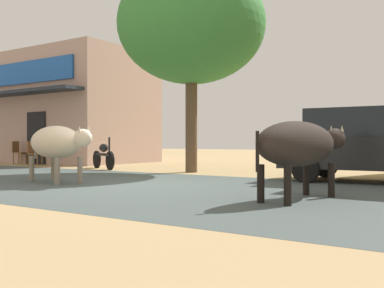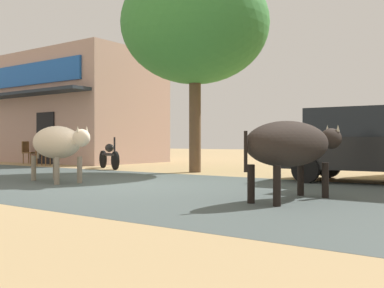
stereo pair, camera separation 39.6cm
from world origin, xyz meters
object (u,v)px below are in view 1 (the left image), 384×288
(cow_near_brown, at_px, (56,143))
(cafe_chair_near_tree, at_px, (18,151))
(parked_motorcycle, at_px, (103,155))
(parked_hatchback_car, at_px, (369,144))
(cafe_chair_by_doorway, at_px, (33,152))
(roadside_tree, at_px, (191,25))
(cow_far_dark, at_px, (300,145))

(cow_near_brown, distance_m, cafe_chair_near_tree, 9.30)
(cow_near_brown, bearing_deg, parked_motorcycle, 122.57)
(parked_hatchback_car, height_order, parked_motorcycle, parked_hatchback_car)
(cafe_chair_by_doorway, bearing_deg, parked_motorcycle, 1.01)
(parked_motorcycle, relative_size, cow_near_brown, 0.66)
(roadside_tree, xyz_separation_m, parked_motorcycle, (-3.31, -0.27, -3.88))
(parked_motorcycle, distance_m, cow_near_brown, 4.97)
(parked_hatchback_car, relative_size, cafe_chair_by_doorway, 4.31)
(roadside_tree, height_order, cafe_chair_near_tree, roadside_tree)
(cafe_chair_by_doorway, bearing_deg, cow_near_brown, -33.53)
(roadside_tree, xyz_separation_m, cafe_chair_by_doorway, (-6.85, -0.33, -3.83))
(cow_far_dark, bearing_deg, cow_near_brown, -178.74)
(roadside_tree, bearing_deg, cow_near_brown, -98.17)
(roadside_tree, distance_m, cow_near_brown, 5.68)
(roadside_tree, relative_size, cafe_chair_near_tree, 6.64)
(roadside_tree, relative_size, cow_far_dark, 2.31)
(parked_hatchback_car, xyz_separation_m, parked_motorcycle, (-8.41, 0.26, -0.38))
(roadside_tree, relative_size, parked_hatchback_car, 1.54)
(cow_near_brown, bearing_deg, cafe_chair_by_doorway, 146.47)
(cow_far_dark, xyz_separation_m, cafe_chair_by_doorway, (-11.73, 3.99, -0.34))
(roadside_tree, bearing_deg, parked_motorcycle, -175.30)
(parked_hatchback_car, relative_size, parked_motorcycle, 2.34)
(parked_hatchback_car, bearing_deg, cafe_chair_by_doorway, 179.05)
(cow_far_dark, bearing_deg, roadside_tree, 138.42)
(parked_motorcycle, bearing_deg, roadside_tree, 4.70)
(cow_far_dark, bearing_deg, cafe_chair_near_tree, 161.10)
(cow_far_dark, distance_m, cafe_chair_near_tree, 14.28)
(parked_motorcycle, bearing_deg, parked_hatchback_car, -1.77)
(cow_near_brown, xyz_separation_m, cafe_chair_by_doorway, (-6.21, 4.11, -0.36))
(parked_hatchback_car, distance_m, cafe_chair_by_doorway, 11.96)
(cafe_chair_near_tree, distance_m, cafe_chair_by_doorway, 1.89)
(parked_motorcycle, xyz_separation_m, cow_near_brown, (2.67, -4.18, 0.41))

